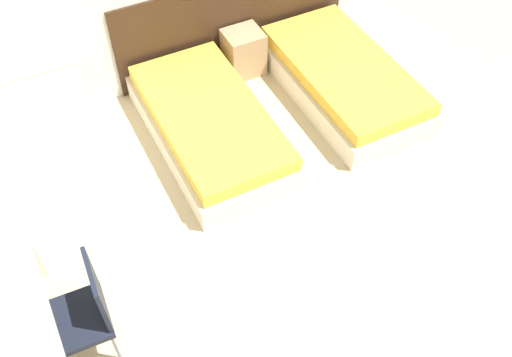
{
  "coord_description": "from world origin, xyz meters",
  "views": [
    {
      "loc": [
        -1.31,
        -0.05,
        3.95
      ],
      "look_at": [
        0.0,
        2.51,
        0.55
      ],
      "focal_mm": 40.0,
      "sensor_mm": 36.0,
      "label": 1
    }
  ],
  "objects_px": {
    "bed_near_door": "(343,79)",
    "nightstand": "(243,52)",
    "chair_near_laptop": "(84,311)",
    "bed_near_window": "(210,126)"
  },
  "relations": [
    {
      "from": "bed_near_window",
      "to": "nightstand",
      "type": "xyz_separation_m",
      "value": [
        0.74,
        0.79,
        0.05
      ]
    },
    {
      "from": "bed_near_door",
      "to": "nightstand",
      "type": "height_order",
      "value": "nightstand"
    },
    {
      "from": "chair_near_laptop",
      "to": "bed_near_door",
      "type": "bearing_deg",
      "value": 29.61
    },
    {
      "from": "nightstand",
      "to": "chair_near_laptop",
      "type": "height_order",
      "value": "chair_near_laptop"
    },
    {
      "from": "bed_near_door",
      "to": "chair_near_laptop",
      "type": "xyz_separation_m",
      "value": [
        -3.05,
        -1.51,
        0.3
      ]
    },
    {
      "from": "bed_near_door",
      "to": "nightstand",
      "type": "relative_size",
      "value": 3.92
    },
    {
      "from": "bed_near_door",
      "to": "nightstand",
      "type": "bearing_deg",
      "value": 133.17
    },
    {
      "from": "bed_near_window",
      "to": "chair_near_laptop",
      "type": "height_order",
      "value": "chair_near_laptop"
    },
    {
      "from": "bed_near_door",
      "to": "chair_near_laptop",
      "type": "bearing_deg",
      "value": -153.65
    },
    {
      "from": "bed_near_window",
      "to": "bed_near_door",
      "type": "distance_m",
      "value": 1.48
    }
  ]
}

